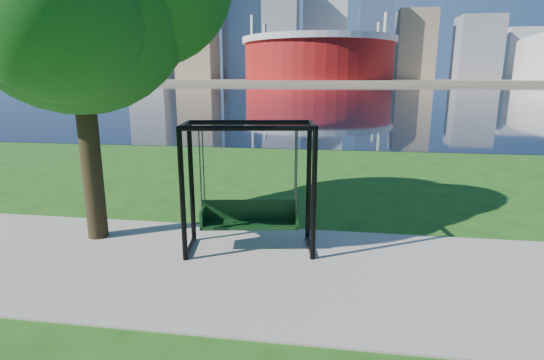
# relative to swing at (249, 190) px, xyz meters

# --- Properties ---
(ground) EXTENTS (900.00, 900.00, 0.00)m
(ground) POSITION_rel_swing_xyz_m (0.60, -0.31, -1.16)
(ground) COLOR #1E5114
(ground) RESTS_ON ground
(path) EXTENTS (120.00, 4.00, 0.03)m
(path) POSITION_rel_swing_xyz_m (0.60, -0.81, -1.15)
(path) COLOR #9E937F
(path) RESTS_ON ground
(river) EXTENTS (900.00, 180.00, 0.02)m
(river) POSITION_rel_swing_xyz_m (0.60, 101.69, -1.15)
(river) COLOR black
(river) RESTS_ON ground
(far_bank) EXTENTS (900.00, 228.00, 2.00)m
(far_bank) POSITION_rel_swing_xyz_m (0.60, 305.69, -0.16)
(far_bank) COLOR #937F60
(far_bank) RESTS_ON ground
(stadium) EXTENTS (83.00, 83.00, 32.00)m
(stadium) POSITION_rel_swing_xyz_m (-9.40, 234.69, 13.06)
(stadium) COLOR maroon
(stadium) RESTS_ON far_bank
(skyline) EXTENTS (392.00, 66.00, 96.50)m
(skyline) POSITION_rel_swing_xyz_m (-3.66, 319.08, 34.73)
(skyline) COLOR gray
(skyline) RESTS_ON far_bank
(swing) EXTENTS (2.48, 1.39, 2.41)m
(swing) POSITION_rel_swing_xyz_m (0.00, 0.00, 0.00)
(swing) COLOR black
(swing) RESTS_ON ground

